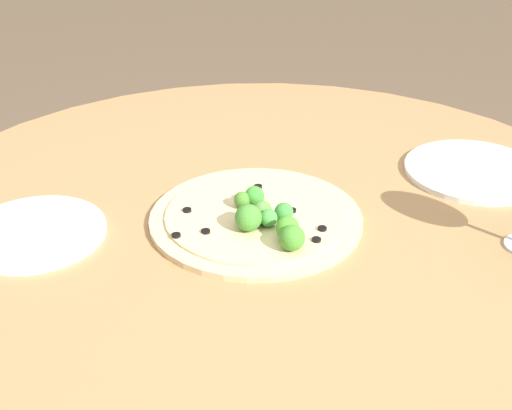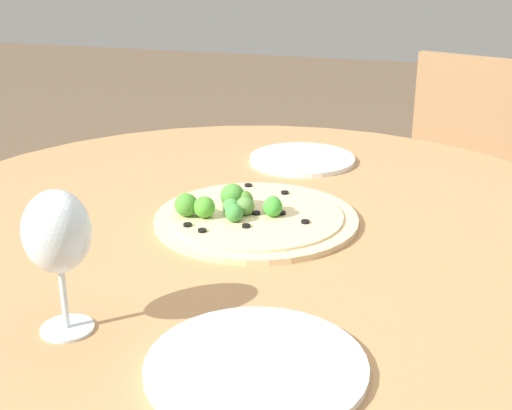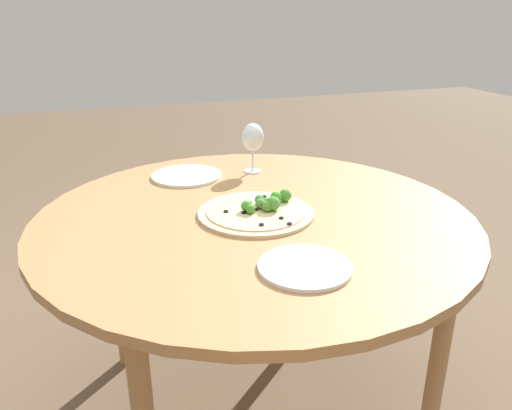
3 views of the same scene
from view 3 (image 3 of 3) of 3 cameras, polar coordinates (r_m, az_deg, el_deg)
The scene contains 6 objects.
ground_plane at distance 1.88m, azimuth -0.17°, elevation -22.09°, with size 12.00×12.00×0.00m, color brown.
dining_table at distance 1.50m, azimuth -0.20°, elevation -3.13°, with size 1.28×1.28×0.74m.
pizza at distance 1.46m, azimuth 0.27°, elevation -0.62°, with size 0.34×0.34×0.06m.
wine_glass at distance 1.81m, azimuth -0.39°, elevation 7.65°, with size 0.08×0.08×0.18m.
plate_near at distance 1.17m, azimuth 5.39°, elevation -7.07°, with size 0.22×0.22×0.01m.
plate_far at distance 1.80m, azimuth -7.95°, elevation 3.34°, with size 0.25×0.25×0.01m.
Camera 3 is at (-1.29, 0.44, 1.30)m, focal length 35.00 mm.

